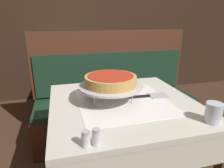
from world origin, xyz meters
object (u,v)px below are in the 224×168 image
Objects in this scene: dining_table_rear at (76,64)px; condiment_caddy at (78,52)px; pizza_pan_stand at (111,87)px; deep_dish_pizza at (111,80)px; booth_bench at (115,108)px; water_glass_near at (214,113)px; salt_shaker at (86,139)px; pepper_shaker at (96,137)px; pizza_server at (150,96)px; dining_table_front at (123,117)px.

condiment_caddy reaches higher than dining_table_rear.
condiment_caddy reaches higher than pizza_pan_stand.
booth_bench is at bearing 72.23° from deep_dish_pizza.
booth_bench is 1.02m from pizza_pan_stand.
water_glass_near is at bearing -78.05° from condiment_caddy.
water_glass_near reaches higher than dining_table_rear.
condiment_caddy reaches higher than salt_shaker.
pepper_shaker is at bearing 0.00° from salt_shaker.
deep_dish_pizza is 4.57× the size of salt_shaker.
booth_bench reaches higher than dining_table_rear.
pizza_pan_stand is 0.28m from pizza_server.
dining_table_rear is 10.90× the size of pepper_shaker.
pizza_pan_stand reaches higher than dining_table_front.
condiment_caddy is (0.04, 0.07, 0.16)m from dining_table_rear.
deep_dish_pizza is 0.30m from pizza_server.
booth_bench is 6.55× the size of pizza_server.
water_glass_near is 2.14m from condiment_caddy.
dining_table_front is at bearing 134.39° from water_glass_near.
condiment_caddy is at bearing 93.35° from dining_table_front.
dining_table_rear is 1.67m from pizza_pan_stand.
condiment_caddy reaches higher than pizza_server.
pepper_shaker is (-0.24, -0.39, 0.14)m from dining_table_front.
dining_table_rear is at bearing 92.28° from deep_dish_pizza.
pepper_shaker is (-0.16, -0.41, -0.06)m from pizza_pan_stand.
condiment_caddy reaches higher than water_glass_near.
pizza_server reaches higher than dining_table_rear.
pizza_server is at bearing 41.48° from salt_shaker.
water_glass_near is (0.15, -1.20, 0.50)m from booth_bench.
condiment_caddy is at bearing 90.93° from deep_dish_pizza.
pepper_shaker is at bearing -111.78° from pizza_pan_stand.
salt_shaker is 0.39× the size of condiment_caddy.
dining_table_front is 0.22m from pizza_server.
condiment_caddy is (0.18, 2.14, 0.00)m from salt_shaker.
pizza_server is at bearing 9.17° from dining_table_front.
booth_bench is 1.05m from deep_dish_pizza.
pepper_shaker is (0.04, 0.00, 0.00)m from salt_shaker.
dining_table_front is at bearing -18.70° from deep_dish_pizza.
dining_table_front is at bearing -170.83° from pizza_server.
booth_bench is 1.06m from condiment_caddy.
pizza_pan_stand is 3.91× the size of water_glass_near.
water_glass_near is at bearing -82.82° from booth_bench.
pizza_pan_stand is 1.24× the size of deep_dish_pizza.
pizza_server reaches higher than dining_table_front.
deep_dish_pizza is at bearing 68.22° from pepper_shaker.
pepper_shaker is at bearing -109.12° from booth_bench.
pizza_pan_stand reaches higher than pepper_shaker.
dining_table_front is at bearing -18.70° from pizza_pan_stand.
pizza_pan_stand reaches higher than salt_shaker.
booth_bench reaches higher than pizza_pan_stand.
salt_shaker is (-0.21, -0.41, -0.06)m from pizza_pan_stand.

